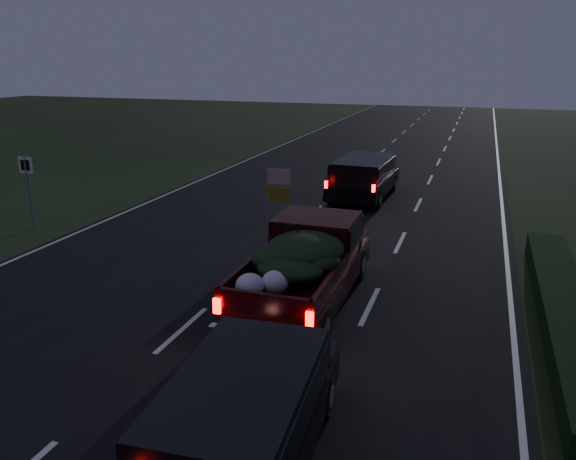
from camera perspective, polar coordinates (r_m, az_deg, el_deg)
The scene contains 7 objects.
ground at distance 12.48m, azimuth -10.71°, elevation -9.98°, with size 120.00×120.00×0.00m, color black.
road_asphalt at distance 12.48m, azimuth -10.71°, elevation -9.94°, with size 14.00×120.00×0.02m, color black.
hedge_row at distance 13.82m, azimuth 26.28°, elevation -7.42°, with size 1.00×10.00×0.60m, color black.
route_sign at distance 20.72m, azimuth -24.92°, elevation 4.53°, with size 0.55×0.08×2.50m.
pickup_truck at distance 13.22m, azimuth 1.80°, elevation -3.04°, with size 2.13×5.45×2.85m.
lead_suv at distance 23.23m, azimuth 7.70°, elevation 5.67°, with size 2.17×4.91×1.39m.
rear_suv at distance 8.13m, azimuth -4.47°, elevation -17.90°, with size 2.29×4.59×1.28m.
Camera 1 is at (5.69, -9.57, 5.64)m, focal length 35.00 mm.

